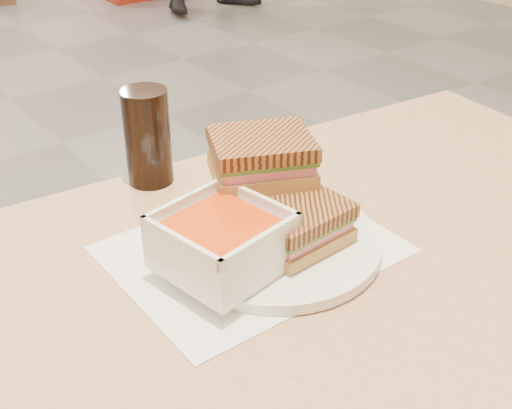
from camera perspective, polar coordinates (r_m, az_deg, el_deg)
main_table at (r=0.83m, az=2.95°, el=-13.39°), size 1.27×0.82×0.75m
tray_liner at (r=0.81m, az=-0.34°, el=-3.87°), size 0.33×0.26×0.00m
plate at (r=0.81m, az=1.63°, el=-3.29°), size 0.26×0.26×0.01m
soup_bowl at (r=0.74m, az=-2.95°, el=-3.35°), size 0.15×0.15×0.07m
panini_lower at (r=0.78m, az=3.62°, el=-1.64°), size 0.12×0.10×0.05m
panini_upper at (r=0.82m, az=0.48°, el=4.18°), size 0.15×0.14×0.06m
cola_glass at (r=0.94m, az=-9.37°, el=5.79°), size 0.06×0.06×0.14m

